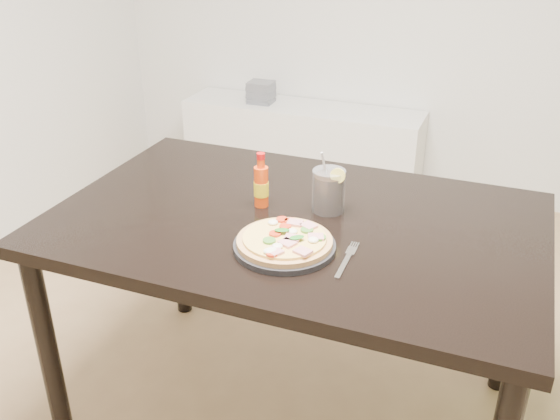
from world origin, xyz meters
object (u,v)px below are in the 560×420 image
(pizza, at_px, (285,240))
(media_console, at_px, (302,147))
(cola_cup, at_px, (329,192))
(dining_table, at_px, (295,242))
(plate, at_px, (285,246))
(fork, at_px, (347,258))
(hot_sauce_bottle, at_px, (261,185))

(pizza, height_order, media_console, pizza)
(cola_cup, bearing_deg, pizza, -97.59)
(pizza, xyz_separation_m, cola_cup, (0.03, 0.26, 0.03))
(dining_table, xyz_separation_m, pizza, (0.04, -0.18, 0.11))
(plate, xyz_separation_m, pizza, (0.00, -0.00, 0.02))
(pizza, bearing_deg, fork, 3.34)
(media_console, bearing_deg, pizza, -71.67)
(cola_cup, distance_m, fork, 0.29)
(hot_sauce_bottle, height_order, fork, hot_sauce_bottle)
(pizza, xyz_separation_m, fork, (0.17, 0.01, -0.02))
(plate, xyz_separation_m, hot_sauce_bottle, (-0.16, 0.22, 0.06))
(pizza, relative_size, media_console, 0.18)
(hot_sauce_bottle, relative_size, media_console, 0.12)
(plate, distance_m, pizza, 0.02)
(hot_sauce_bottle, bearing_deg, pizza, -53.64)
(dining_table, bearing_deg, cola_cup, 47.53)
(cola_cup, bearing_deg, media_console, 111.92)
(fork, distance_m, media_console, 2.18)
(fork, bearing_deg, plate, -177.94)
(hot_sauce_bottle, distance_m, fork, 0.39)
(hot_sauce_bottle, bearing_deg, media_console, 105.69)
(dining_table, bearing_deg, pizza, -77.92)
(media_console, bearing_deg, hot_sauce_bottle, -74.31)
(dining_table, height_order, pizza, pizza)
(dining_table, bearing_deg, fork, -39.83)
(hot_sauce_bottle, xyz_separation_m, fork, (0.33, -0.21, -0.06))
(dining_table, height_order, plate, plate)
(plate, distance_m, media_console, 2.13)
(plate, bearing_deg, cola_cup, 81.96)
(hot_sauce_bottle, bearing_deg, plate, -53.94)
(fork, bearing_deg, dining_table, 139.06)
(pizza, bearing_deg, plate, 169.63)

